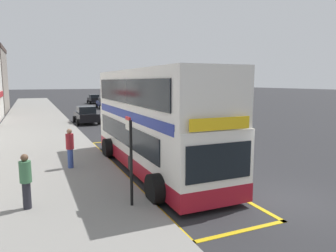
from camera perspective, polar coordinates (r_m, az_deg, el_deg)
name	(u,v)px	position (r m, az deg, el deg)	size (l,w,h in m)	color
ground_plane	(96,113)	(40.09, -13.08, 2.35)	(260.00, 260.00, 0.00)	#28282B
pavement_near	(35,115)	(39.41, -23.13, 1.91)	(6.00, 76.00, 0.14)	gray
double_decker_bus	(153,124)	(13.73, -2.69, 0.42)	(3.23, 10.62, 4.40)	white
bus_bay_markings	(151,167)	(14.48, -3.21, -7.49)	(3.06, 13.74, 0.01)	gold
bus_stop_sign	(130,154)	(9.53, -6.91, -5.12)	(0.09, 0.51, 2.71)	black
parked_car_maroon_behind	(153,116)	(28.40, -2.78, 1.86)	(2.09, 4.20, 1.62)	maroon
parked_car_black_distant	(86,115)	(30.20, -14.76, 1.97)	(2.09, 4.20, 1.62)	black
parked_car_black_ahead	(94,99)	(57.16, -13.38, 4.81)	(2.09, 4.20, 1.62)	black
parked_car_navy_kerbside	(105,103)	(46.53, -11.50, 4.16)	(2.09, 4.20, 1.62)	navy
pedestrian_waiting_near_sign	(70,147)	(14.28, -17.52, -3.62)	(0.34, 0.34, 1.74)	#33478C
pedestrian_further_back	(26,179)	(10.24, -24.60, -8.85)	(0.34, 0.34, 1.67)	#26262D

